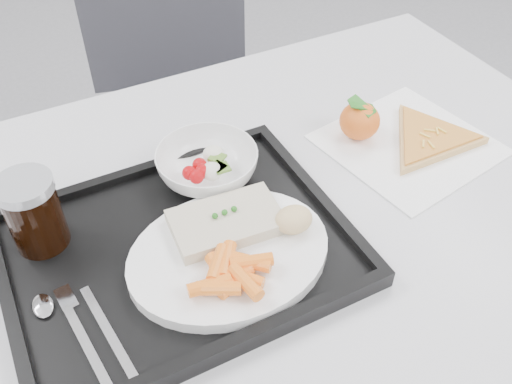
{
  "coord_description": "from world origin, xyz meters",
  "views": [
    {
      "loc": [
        -0.27,
        -0.22,
        1.34
      ],
      "look_at": [
        0.01,
        0.32,
        0.77
      ],
      "focal_mm": 40.0,
      "sensor_mm": 36.0,
      "label": 1
    }
  ],
  "objects_px": {
    "tray": "(178,251)",
    "dinner_plate": "(229,254)",
    "salad_bowl": "(207,165)",
    "table": "(254,242)",
    "chair": "(184,79)",
    "tangerine": "(360,121)",
    "pizza_slice": "(430,138)",
    "cola_glass": "(33,212)"
  },
  "relations": [
    {
      "from": "salad_bowl",
      "to": "cola_glass",
      "type": "relative_size",
      "value": 1.41
    },
    {
      "from": "table",
      "to": "pizza_slice",
      "type": "bearing_deg",
      "value": 1.45
    },
    {
      "from": "chair",
      "to": "cola_glass",
      "type": "distance_m",
      "value": 0.82
    },
    {
      "from": "tray",
      "to": "cola_glass",
      "type": "relative_size",
      "value": 4.17
    },
    {
      "from": "table",
      "to": "dinner_plate",
      "type": "height_order",
      "value": "dinner_plate"
    },
    {
      "from": "chair",
      "to": "dinner_plate",
      "type": "xyz_separation_m",
      "value": [
        -0.23,
        -0.78,
        0.24
      ]
    },
    {
      "from": "tray",
      "to": "tangerine",
      "type": "distance_m",
      "value": 0.38
    },
    {
      "from": "dinner_plate",
      "to": "pizza_slice",
      "type": "relative_size",
      "value": 0.94
    },
    {
      "from": "chair",
      "to": "salad_bowl",
      "type": "xyz_separation_m",
      "value": [
        -0.19,
        -0.61,
        0.25
      ]
    },
    {
      "from": "dinner_plate",
      "to": "cola_glass",
      "type": "xyz_separation_m",
      "value": [
        -0.21,
        0.14,
        0.05
      ]
    },
    {
      "from": "tray",
      "to": "tangerine",
      "type": "bearing_deg",
      "value": 15.69
    },
    {
      "from": "salad_bowl",
      "to": "tangerine",
      "type": "bearing_deg",
      "value": -2.22
    },
    {
      "from": "dinner_plate",
      "to": "pizza_slice",
      "type": "distance_m",
      "value": 0.42
    },
    {
      "from": "chair",
      "to": "tray",
      "type": "xyz_separation_m",
      "value": [
        -0.28,
        -0.73,
        0.22
      ]
    },
    {
      "from": "table",
      "to": "cola_glass",
      "type": "bearing_deg",
      "value": 166.51
    },
    {
      "from": "chair",
      "to": "table",
      "type": "bearing_deg",
      "value": -102.53
    },
    {
      "from": "table",
      "to": "salad_bowl",
      "type": "relative_size",
      "value": 7.89
    },
    {
      "from": "tray",
      "to": "tangerine",
      "type": "xyz_separation_m",
      "value": [
        0.36,
        0.1,
        0.03
      ]
    },
    {
      "from": "pizza_slice",
      "to": "tangerine",
      "type": "bearing_deg",
      "value": 145.72
    },
    {
      "from": "dinner_plate",
      "to": "cola_glass",
      "type": "bearing_deg",
      "value": 145.35
    },
    {
      "from": "cola_glass",
      "to": "tangerine",
      "type": "height_order",
      "value": "cola_glass"
    },
    {
      "from": "salad_bowl",
      "to": "tray",
      "type": "bearing_deg",
      "value": -129.94
    },
    {
      "from": "salad_bowl",
      "to": "tangerine",
      "type": "xyz_separation_m",
      "value": [
        0.27,
        -0.01,
        -0.0
      ]
    },
    {
      "from": "chair",
      "to": "tray",
      "type": "height_order",
      "value": "chair"
    },
    {
      "from": "tray",
      "to": "salad_bowl",
      "type": "bearing_deg",
      "value": 50.06
    },
    {
      "from": "salad_bowl",
      "to": "tangerine",
      "type": "distance_m",
      "value": 0.27
    },
    {
      "from": "tangerine",
      "to": "pizza_slice",
      "type": "xyz_separation_m",
      "value": [
        0.1,
        -0.07,
        -0.02
      ]
    },
    {
      "from": "tray",
      "to": "dinner_plate",
      "type": "bearing_deg",
      "value": -42.73
    },
    {
      "from": "chair",
      "to": "cola_glass",
      "type": "xyz_separation_m",
      "value": [
        -0.44,
        -0.63,
        0.28
      ]
    },
    {
      "from": "cola_glass",
      "to": "tangerine",
      "type": "relative_size",
      "value": 1.47
    },
    {
      "from": "chair",
      "to": "pizza_slice",
      "type": "distance_m",
      "value": 0.75
    },
    {
      "from": "tray",
      "to": "pizza_slice",
      "type": "distance_m",
      "value": 0.46
    },
    {
      "from": "salad_bowl",
      "to": "pizza_slice",
      "type": "height_order",
      "value": "salad_bowl"
    },
    {
      "from": "table",
      "to": "tray",
      "type": "xyz_separation_m",
      "value": [
        -0.13,
        -0.03,
        0.08
      ]
    },
    {
      "from": "salad_bowl",
      "to": "table",
      "type": "bearing_deg",
      "value": -67.54
    },
    {
      "from": "salad_bowl",
      "to": "cola_glass",
      "type": "bearing_deg",
      "value": -176.15
    },
    {
      "from": "tray",
      "to": "cola_glass",
      "type": "distance_m",
      "value": 0.19
    },
    {
      "from": "tray",
      "to": "pizza_slice",
      "type": "bearing_deg",
      "value": 4.4
    },
    {
      "from": "cola_glass",
      "to": "tray",
      "type": "bearing_deg",
      "value": -31.48
    },
    {
      "from": "salad_bowl",
      "to": "tangerine",
      "type": "height_order",
      "value": "tangerine"
    },
    {
      "from": "table",
      "to": "chair",
      "type": "height_order",
      "value": "chair"
    },
    {
      "from": "chair",
      "to": "tangerine",
      "type": "xyz_separation_m",
      "value": [
        0.08,
        -0.63,
        0.25
      ]
    }
  ]
}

